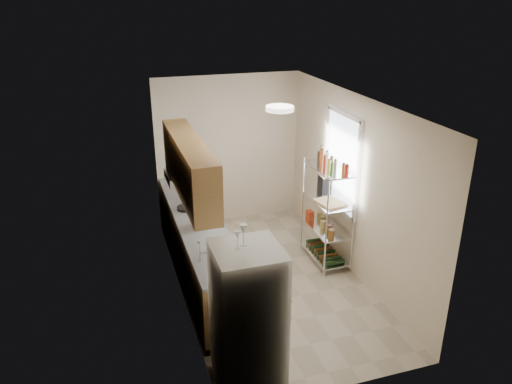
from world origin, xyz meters
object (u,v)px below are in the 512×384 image
rice_cooker (203,220)px  espresso_machine (325,183)px  refrigerator (248,319)px  frying_pan_large (186,208)px  cutting_board (330,203)px

rice_cooker → espresso_machine: bearing=12.0°
refrigerator → frying_pan_large: size_ratio=6.35×
rice_cooker → espresso_machine: size_ratio=0.99×
rice_cooker → cutting_board: bearing=-1.5°
cutting_board → frying_pan_large: bearing=161.1°
rice_cooker → cutting_board: (1.87, -0.05, 0.02)m
cutting_board → refrigerator: bearing=-133.0°
frying_pan_large → espresso_machine: bearing=2.9°
frying_pan_large → espresso_machine: espresso_machine is taller
refrigerator → rice_cooker: (-0.02, 2.03, 0.20)m
rice_cooker → frying_pan_large: (-0.12, 0.63, -0.08)m
rice_cooker → espresso_machine: 2.04m
espresso_machine → rice_cooker: bearing=-164.1°
rice_cooker → frying_pan_large: rice_cooker is taller
rice_cooker → cutting_board: size_ratio=0.61×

